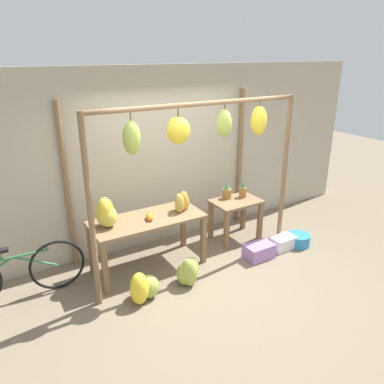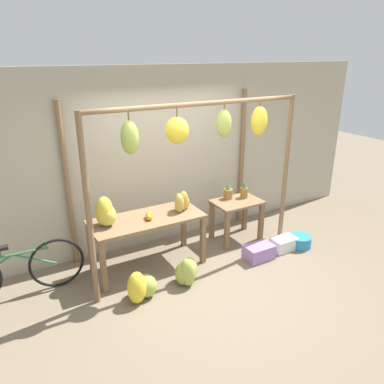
{
  "view_description": "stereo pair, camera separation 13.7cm",
  "coord_description": "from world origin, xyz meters",
  "px_view_note": "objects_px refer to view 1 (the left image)",
  "views": [
    {
      "loc": [
        -2.54,
        -3.61,
        2.97
      ],
      "look_at": [
        0.12,
        0.8,
        1.03
      ],
      "focal_mm": 35.0,
      "sensor_mm": 36.0,
      "label": 1
    },
    {
      "loc": [
        -2.42,
        -3.68,
        2.97
      ],
      "look_at": [
        0.12,
        0.8,
        1.03
      ],
      "focal_mm": 35.0,
      "sensor_mm": 36.0,
      "label": 2
    }
  ],
  "objects_px": {
    "fruit_crate_purple": "(283,243)",
    "pineapple_cluster": "(233,191)",
    "banana_pile_ground_left": "(143,288)",
    "fruit_crate_white": "(259,251)",
    "blue_bucket": "(298,240)",
    "banana_pile_on_table": "(106,214)",
    "papaya_pile": "(182,202)",
    "banana_pile_ground_right": "(188,272)",
    "parked_bicycle": "(15,274)",
    "orange_pile": "(150,216)"
  },
  "relations": [
    {
      "from": "banana_pile_ground_right",
      "to": "parked_bicycle",
      "type": "distance_m",
      "value": 2.19
    },
    {
      "from": "fruit_crate_white",
      "to": "parked_bicycle",
      "type": "xyz_separation_m",
      "value": [
        -3.29,
        0.8,
        0.25
      ]
    },
    {
      "from": "fruit_crate_purple",
      "to": "banana_pile_ground_right",
      "type": "bearing_deg",
      "value": -178.34
    },
    {
      "from": "orange_pile",
      "to": "pineapple_cluster",
      "type": "distance_m",
      "value": 1.66
    },
    {
      "from": "banana_pile_on_table",
      "to": "parked_bicycle",
      "type": "relative_size",
      "value": 0.24
    },
    {
      "from": "banana_pile_on_table",
      "to": "blue_bucket",
      "type": "height_order",
      "value": "banana_pile_on_table"
    },
    {
      "from": "banana_pile_on_table",
      "to": "banana_pile_ground_right",
      "type": "relative_size",
      "value": 0.98
    },
    {
      "from": "fruit_crate_purple",
      "to": "parked_bicycle",
      "type": "bearing_deg",
      "value": 168.51
    },
    {
      "from": "orange_pile",
      "to": "fruit_crate_purple",
      "type": "height_order",
      "value": "orange_pile"
    },
    {
      "from": "fruit_crate_white",
      "to": "papaya_pile",
      "type": "bearing_deg",
      "value": 147.98
    },
    {
      "from": "orange_pile",
      "to": "fruit_crate_purple",
      "type": "relative_size",
      "value": 0.47
    },
    {
      "from": "fruit_crate_white",
      "to": "fruit_crate_purple",
      "type": "xyz_separation_m",
      "value": [
        0.53,
        0.03,
        -0.01
      ]
    },
    {
      "from": "banana_pile_on_table",
      "to": "orange_pile",
      "type": "relative_size",
      "value": 2.22
    },
    {
      "from": "banana_pile_ground_left",
      "to": "fruit_crate_white",
      "type": "xyz_separation_m",
      "value": [
        1.94,
        0.04,
        -0.06
      ]
    },
    {
      "from": "orange_pile",
      "to": "parked_bicycle",
      "type": "relative_size",
      "value": 0.11
    },
    {
      "from": "banana_pile_on_table",
      "to": "parked_bicycle",
      "type": "xyz_separation_m",
      "value": [
        -1.18,
        0.13,
        -0.59
      ]
    },
    {
      "from": "banana_pile_on_table",
      "to": "banana_pile_ground_right",
      "type": "distance_m",
      "value": 1.34
    },
    {
      "from": "banana_pile_on_table",
      "to": "banana_pile_ground_right",
      "type": "height_order",
      "value": "banana_pile_on_table"
    },
    {
      "from": "banana_pile_ground_right",
      "to": "fruit_crate_purple",
      "type": "height_order",
      "value": "banana_pile_ground_right"
    },
    {
      "from": "fruit_crate_white",
      "to": "blue_bucket",
      "type": "xyz_separation_m",
      "value": [
        0.83,
        -0.02,
        -0.02
      ]
    },
    {
      "from": "banana_pile_on_table",
      "to": "blue_bucket",
      "type": "bearing_deg",
      "value": -13.27
    },
    {
      "from": "papaya_pile",
      "to": "fruit_crate_purple",
      "type": "distance_m",
      "value": 1.83
    },
    {
      "from": "fruit_crate_white",
      "to": "parked_bicycle",
      "type": "relative_size",
      "value": 0.26
    },
    {
      "from": "orange_pile",
      "to": "banana_pile_ground_left",
      "type": "relative_size",
      "value": 0.37
    },
    {
      "from": "fruit_crate_purple",
      "to": "pineapple_cluster",
      "type": "bearing_deg",
      "value": 116.82
    },
    {
      "from": "pineapple_cluster",
      "to": "fruit_crate_white",
      "type": "bearing_deg",
      "value": -97.97
    },
    {
      "from": "papaya_pile",
      "to": "banana_pile_ground_right",
      "type": "bearing_deg",
      "value": -113.43
    },
    {
      "from": "orange_pile",
      "to": "blue_bucket",
      "type": "distance_m",
      "value": 2.53
    },
    {
      "from": "pineapple_cluster",
      "to": "blue_bucket",
      "type": "xyz_separation_m",
      "value": [
        0.71,
        -0.86,
        -0.71
      ]
    },
    {
      "from": "pineapple_cluster",
      "to": "banana_pile_ground_left",
      "type": "distance_m",
      "value": 2.32
    },
    {
      "from": "orange_pile",
      "to": "papaya_pile",
      "type": "xyz_separation_m",
      "value": [
        0.53,
        0.02,
        0.09
      ]
    },
    {
      "from": "banana_pile_on_table",
      "to": "papaya_pile",
      "type": "distance_m",
      "value": 1.12
    },
    {
      "from": "banana_pile_on_table",
      "to": "pineapple_cluster",
      "type": "xyz_separation_m",
      "value": [
        2.23,
        0.17,
        -0.16
      ]
    },
    {
      "from": "banana_pile_ground_right",
      "to": "papaya_pile",
      "type": "height_order",
      "value": "papaya_pile"
    },
    {
      "from": "banana_pile_on_table",
      "to": "fruit_crate_purple",
      "type": "relative_size",
      "value": 1.04
    },
    {
      "from": "banana_pile_ground_right",
      "to": "parked_bicycle",
      "type": "bearing_deg",
      "value": 157.66
    },
    {
      "from": "blue_bucket",
      "to": "papaya_pile",
      "type": "distance_m",
      "value": 2.1
    },
    {
      "from": "banana_pile_on_table",
      "to": "papaya_pile",
      "type": "relative_size",
      "value": 1.33
    },
    {
      "from": "fruit_crate_white",
      "to": "fruit_crate_purple",
      "type": "relative_size",
      "value": 1.11
    },
    {
      "from": "banana_pile_on_table",
      "to": "papaya_pile",
      "type": "height_order",
      "value": "banana_pile_on_table"
    },
    {
      "from": "banana_pile_ground_left",
      "to": "fruit_crate_white",
      "type": "height_order",
      "value": "banana_pile_ground_left"
    },
    {
      "from": "papaya_pile",
      "to": "blue_bucket",
      "type": "bearing_deg",
      "value": -19.37
    },
    {
      "from": "fruit_crate_purple",
      "to": "banana_pile_on_table",
      "type": "bearing_deg",
      "value": 166.24
    },
    {
      "from": "parked_bicycle",
      "to": "papaya_pile",
      "type": "relative_size",
      "value": 5.45
    },
    {
      "from": "parked_bicycle",
      "to": "banana_pile_on_table",
      "type": "bearing_deg",
      "value": -6.25
    },
    {
      "from": "banana_pile_ground_right",
      "to": "banana_pile_ground_left",
      "type": "bearing_deg",
      "value": -178.86
    },
    {
      "from": "banana_pile_on_table",
      "to": "orange_pile",
      "type": "distance_m",
      "value": 0.61
    },
    {
      "from": "blue_bucket",
      "to": "parked_bicycle",
      "type": "relative_size",
      "value": 0.22
    },
    {
      "from": "orange_pile",
      "to": "parked_bicycle",
      "type": "bearing_deg",
      "value": 173.32
    },
    {
      "from": "banana_pile_ground_right",
      "to": "fruit_crate_purple",
      "type": "xyz_separation_m",
      "value": [
        1.8,
        0.05,
        -0.07
      ]
    }
  ]
}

